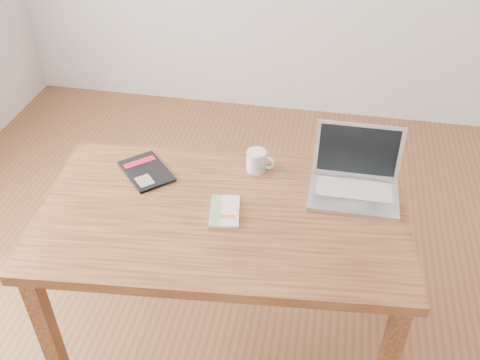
% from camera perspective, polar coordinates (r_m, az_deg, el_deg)
% --- Properties ---
extents(room, '(4.04, 4.04, 2.70)m').
position_cam_1_polar(room, '(1.58, 0.21, 14.35)').
color(room, brown).
rests_on(room, ground).
extents(desk, '(1.35, 0.85, 0.75)m').
position_cam_1_polar(desk, '(1.93, -1.79, -5.35)').
color(desk, brown).
rests_on(desk, ground).
extents(white_guidebook, '(0.13, 0.18, 0.01)m').
position_cam_1_polar(white_guidebook, '(1.86, -1.66, -3.36)').
color(white_guidebook, beige).
rests_on(white_guidebook, desk).
extents(black_guidebook, '(0.26, 0.26, 0.01)m').
position_cam_1_polar(black_guidebook, '(2.08, -9.97, 0.93)').
color(black_guidebook, black).
rests_on(black_guidebook, desk).
extents(laptop, '(0.32, 0.26, 0.22)m').
position_cam_1_polar(laptop, '(1.98, 12.18, 0.16)').
color(laptop, silver).
rests_on(laptop, desk).
extents(coffee_mug, '(0.11, 0.08, 0.08)m').
position_cam_1_polar(coffee_mug, '(2.04, 1.84, 2.10)').
color(coffee_mug, silver).
rests_on(coffee_mug, desk).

